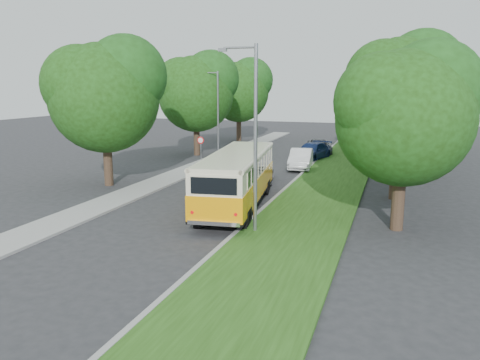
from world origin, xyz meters
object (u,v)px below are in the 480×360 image
(lamppost_near, at_px, (253,133))
(car_grey, at_px, (319,146))
(car_silver, at_px, (260,170))
(car_blue, at_px, (312,151))
(lamppost_far, at_px, (217,112))
(car_white, at_px, (301,159))
(vintage_bus, at_px, (237,180))

(lamppost_near, relative_size, car_grey, 1.67)
(car_silver, xyz_separation_m, car_blue, (1.65, 10.22, -0.02))
(lamppost_far, distance_m, car_white, 8.63)
(lamppost_near, xyz_separation_m, car_grey, (-1.21, 25.20, -3.70))
(car_white, bearing_deg, lamppost_far, 159.13)
(car_blue, relative_size, car_grey, 1.05)
(lamppost_far, height_order, car_grey, lamppost_far)
(lamppost_near, bearing_deg, lamppost_far, 115.71)
(vintage_bus, height_order, car_white, vintage_bus)
(car_blue, bearing_deg, car_white, -75.88)
(car_grey, bearing_deg, vintage_bus, -105.19)
(lamppost_near, height_order, car_white, lamppost_near)
(car_grey, bearing_deg, lamppost_near, -100.24)
(vintage_bus, relative_size, car_blue, 2.00)
(lamppost_far, xyz_separation_m, car_silver, (6.05, -7.54, -3.37))
(lamppost_far, distance_m, car_blue, 8.83)
(car_white, distance_m, car_grey, 8.69)
(lamppost_near, distance_m, lamppost_far, 20.53)
(lamppost_near, xyz_separation_m, car_silver, (-2.86, 10.96, -3.62))
(car_grey, bearing_deg, car_blue, -102.98)
(vintage_bus, xyz_separation_m, car_white, (0.83, 12.74, -0.73))
(car_silver, relative_size, car_white, 0.95)
(lamppost_near, relative_size, car_white, 1.73)
(car_white, bearing_deg, car_grey, 83.66)
(lamppost_near, xyz_separation_m, car_blue, (-1.21, 21.18, -3.64))
(car_silver, relative_size, car_grey, 0.92)
(lamppost_near, bearing_deg, vintage_bus, 118.33)
(car_silver, height_order, car_grey, car_silver)
(car_silver, distance_m, car_white, 5.78)
(car_blue, bearing_deg, lamppost_near, -72.61)
(car_silver, bearing_deg, lamppost_far, 116.06)
(lamppost_near, bearing_deg, car_grey, 92.74)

